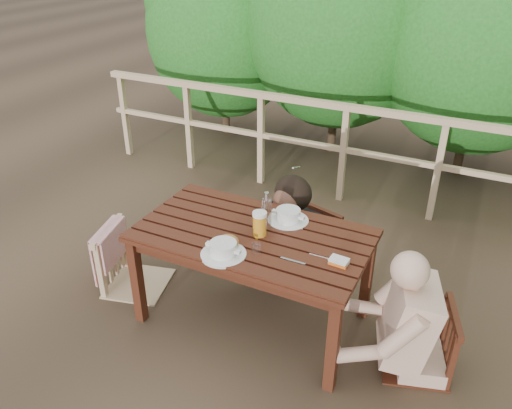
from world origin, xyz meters
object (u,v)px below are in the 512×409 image
at_px(soup_far, 288,216).
at_px(tumbler, 256,249).
at_px(chair_far, 304,220).
at_px(bread_roll, 229,241).
at_px(woman, 306,194).
at_px(diner_right, 436,278).
at_px(table, 253,277).
at_px(bottle, 267,211).
at_px(chair_left, 132,234).
at_px(soup_near, 223,249).
at_px(butter_tub, 339,262).
at_px(beer_glass, 260,225).
at_px(chair_right, 423,313).

distance_m(soup_far, tumbler, 0.44).
height_order(chair_far, bread_roll, chair_far).
xyz_separation_m(woman, diner_right, (1.07, -0.69, 0.03)).
relative_size(soup_far, tumbler, 3.96).
height_order(table, bottle, bottle).
bearing_deg(chair_left, tumbler, -111.03).
relative_size(soup_near, bottle, 1.02).
bearing_deg(diner_right, chair_left, 76.55).
bearing_deg(diner_right, butter_tub, 88.29).
xyz_separation_m(beer_glass, bottle, (0.00, 0.10, 0.05)).
relative_size(chair_left, soup_far, 3.29).
bearing_deg(soup_far, chair_left, -164.58).
height_order(chair_right, soup_far, chair_right).
distance_m(chair_left, beer_glass, 1.08).
relative_size(chair_left, diner_right, 0.67).
height_order(soup_near, tumbler, soup_near).
bearing_deg(beer_glass, butter_tub, -8.53).
xyz_separation_m(table, soup_near, (-0.05, -0.30, 0.40)).
bearing_deg(chair_right, tumbler, -92.69).
bearing_deg(soup_far, butter_tub, -35.69).
bearing_deg(butter_tub, soup_near, -158.21).
bearing_deg(bread_roll, bottle, 66.67).
distance_m(soup_far, beer_glass, 0.27).
bearing_deg(bread_roll, chair_right, 11.65).
distance_m(diner_right, bottle, 1.11).
xyz_separation_m(woman, soup_near, (-0.14, -1.04, 0.08)).
bearing_deg(chair_far, bread_roll, -83.38).
xyz_separation_m(soup_near, bread_roll, (-0.02, 0.11, -0.01)).
relative_size(soup_near, tumbler, 3.98).
bearing_deg(bread_roll, beer_glass, 56.83).
relative_size(chair_far, woman, 0.68).
relative_size(chair_right, woman, 0.63).
distance_m(table, chair_left, 0.98).
relative_size(table, chair_right, 1.80).
xyz_separation_m(woman, beer_glass, (-0.04, -0.75, 0.13)).
xyz_separation_m(woman, butter_tub, (0.52, -0.83, 0.06)).
relative_size(woman, soup_far, 4.75).
height_order(soup_near, soup_far, same).
distance_m(soup_near, butter_tub, 0.70).
bearing_deg(beer_glass, tumbler, -69.71).
bearing_deg(soup_near, chair_left, 165.41).
distance_m(chair_right, soup_near, 1.27).
bearing_deg(diner_right, soup_far, 62.58).
height_order(diner_right, beer_glass, diner_right).
relative_size(woman, soup_near, 4.73).
height_order(diner_right, butter_tub, diner_right).
xyz_separation_m(chair_right, soup_near, (-1.18, -0.35, 0.33)).
relative_size(woman, bottle, 4.84).
bearing_deg(butter_tub, bottle, 166.09).
relative_size(table, diner_right, 1.09).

